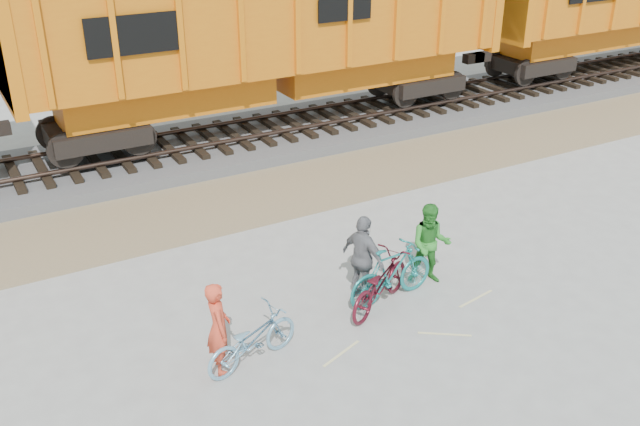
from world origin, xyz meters
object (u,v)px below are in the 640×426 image
(hopper_car_center, at_px, (271,36))
(bicycle_maroon, at_px, (380,283))
(person_woman, at_px, (363,259))
(bicycle_blue, at_px, (252,339))
(person_solo, at_px, (218,328))
(person_man, at_px, (430,244))
(bicycle_teal, at_px, (392,273))

(hopper_car_center, relative_size, bicycle_maroon, 7.53)
(person_woman, bearing_deg, hopper_car_center, -28.97)
(bicycle_blue, relative_size, bicycle_maroon, 0.92)
(hopper_car_center, bearing_deg, person_solo, -120.54)
(hopper_car_center, distance_m, person_solo, 10.92)
(person_man, bearing_deg, hopper_car_center, 117.31)
(bicycle_maroon, distance_m, person_man, 1.39)
(person_man, bearing_deg, bicycle_teal, -135.04)
(bicycle_teal, xyz_separation_m, person_man, (1.00, 0.20, 0.24))
(hopper_car_center, xyz_separation_m, person_woman, (-2.38, -8.54, -2.18))
(person_solo, bearing_deg, person_man, -71.33)
(person_solo, bearing_deg, bicycle_maroon, -73.65)
(hopper_car_center, distance_m, person_man, 8.97)
(bicycle_teal, xyz_separation_m, person_woman, (-0.42, 0.31, 0.27))
(bicycle_maroon, xyz_separation_m, person_woman, (-0.10, 0.40, 0.34))
(bicycle_blue, distance_m, person_man, 4.04)
(person_solo, bearing_deg, bicycle_blue, -89.80)
(bicycle_teal, relative_size, person_woman, 1.12)
(person_solo, bearing_deg, hopper_car_center, -19.03)
(hopper_car_center, height_order, person_solo, hopper_car_center)
(bicycle_maroon, relative_size, person_woman, 1.13)
(bicycle_maroon, bearing_deg, hopper_car_center, -41.77)
(bicycle_teal, bearing_deg, person_solo, 91.14)
(bicycle_teal, distance_m, person_woman, 0.59)
(bicycle_blue, bearing_deg, bicycle_maroon, -96.03)
(hopper_car_center, bearing_deg, bicycle_teal, -102.50)
(bicycle_teal, height_order, person_man, person_man)
(bicycle_maroon, bearing_deg, bicycle_teal, -101.07)
(bicycle_blue, xyz_separation_m, bicycle_teal, (2.97, 0.46, 0.10))
(person_man, relative_size, person_woman, 0.96)
(hopper_car_center, relative_size, bicycle_teal, 7.58)
(bicycle_maroon, bearing_deg, bicycle_blue, 70.43)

